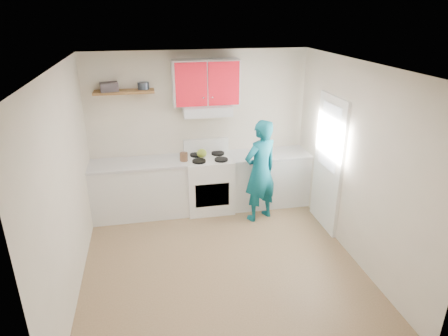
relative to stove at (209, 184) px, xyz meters
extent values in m
plane|color=brown|center=(-0.10, -1.57, -0.46)|extent=(3.80, 3.80, 0.00)
cube|color=white|center=(-0.10, -1.57, 2.14)|extent=(3.60, 3.80, 0.04)
cube|color=beige|center=(-0.10, 0.32, 0.84)|extent=(3.60, 0.04, 2.60)
cube|color=beige|center=(-0.10, -3.47, 0.84)|extent=(3.60, 0.04, 2.60)
cube|color=beige|center=(-1.90, -1.57, 0.84)|extent=(0.04, 3.80, 2.60)
cube|color=beige|center=(1.70, -1.57, 0.84)|extent=(0.04, 3.80, 2.60)
cube|color=white|center=(1.68, -0.88, 0.56)|extent=(0.05, 0.85, 2.05)
cube|color=white|center=(1.65, -0.88, 0.99)|extent=(0.01, 0.55, 0.95)
cube|color=silver|center=(-1.14, 0.02, -0.01)|extent=(1.52, 0.60, 0.90)
cube|color=silver|center=(1.04, 0.02, -0.01)|extent=(1.32, 0.60, 0.90)
cube|color=white|center=(0.00, 0.00, 0.00)|extent=(0.76, 0.65, 0.92)
cube|color=silver|center=(0.00, 0.10, 1.24)|extent=(0.76, 0.44, 0.15)
cube|color=red|center=(0.00, 0.16, 1.66)|extent=(1.02, 0.33, 0.70)
cube|color=brown|center=(-1.25, 0.18, 1.56)|extent=(0.90, 0.30, 0.04)
cube|color=#3B3439|center=(-1.46, 0.15, 1.65)|extent=(0.29, 0.23, 0.14)
cylinder|color=#333D4C|center=(-0.96, 0.21, 1.63)|extent=(0.20, 0.20, 0.11)
ellipsoid|color=olive|center=(-0.10, 0.06, 0.53)|extent=(0.20, 0.20, 0.14)
cylinder|color=#4B3221|center=(-0.41, -0.05, 0.52)|extent=(0.17, 0.17, 0.16)
cube|color=olive|center=(0.73, 0.04, 0.45)|extent=(0.33, 0.28, 0.02)
cube|color=#AF1219|center=(1.41, -0.07, 0.44)|extent=(0.35, 0.30, 0.01)
imported|color=#0B5969|center=(0.74, -0.49, 0.37)|extent=(0.71, 0.61, 1.65)
camera|label=1|loc=(-0.93, -5.90, 2.73)|focal=31.36mm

